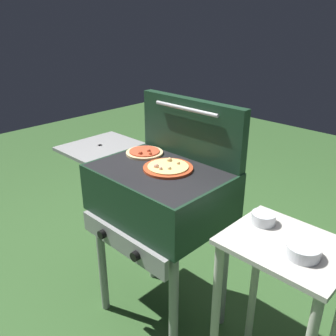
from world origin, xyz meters
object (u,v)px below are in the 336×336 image
Objects in this scene: prep_table at (279,293)px; pizza_pepperoni at (145,152)px; topping_bowl_near at (303,251)px; topping_bowl_far at (263,218)px; grill at (158,195)px; pizza_cheese at (168,167)px.

pizza_pepperoni is at bearing 174.66° from prep_table.
topping_bowl_near reaches higher than prep_table.
pizza_pepperoni reaches higher than topping_bowl_far.
pizza_cheese is (0.04, 0.03, 0.15)m from grill.
grill is at bearing -173.30° from topping_bowl_far.
pizza_cheese is 0.50m from topping_bowl_far.
pizza_cheese is 2.45× the size of topping_bowl_far.
topping_bowl_far is (-0.14, 0.06, 0.26)m from prep_table.
prep_table is (0.86, -0.08, -0.34)m from pizza_pepperoni.
topping_bowl_far is at bearing 156.63° from prep_table.
pizza_pepperoni reaches higher than prep_table.
topping_bowl_far is (-0.21, 0.10, 0.00)m from topping_bowl_near.
pizza_pepperoni is at bearing 155.44° from grill.
prep_table is 6.79× the size of topping_bowl_near.
topping_bowl_near is at bearing -26.12° from prep_table.
pizza_pepperoni is 0.73m from topping_bowl_far.
grill is 0.16m from pizza_cheese.
topping_bowl_far is at bearing 6.70° from grill.
topping_bowl_near is (0.75, -0.03, 0.07)m from grill.
topping_bowl_far is (0.50, 0.04, -0.08)m from pizza_cheese.
pizza_cheese reaches higher than grill.
prep_table is (0.67, 0.00, -0.19)m from grill.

